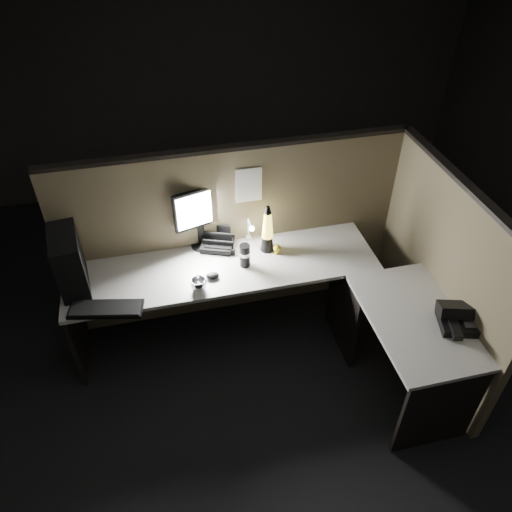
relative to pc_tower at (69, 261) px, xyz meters
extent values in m
plane|color=black|center=(1.20, -0.66, -0.94)|extent=(6.00, 6.00, 0.00)
plane|color=#282623|center=(1.20, 2.34, 0.41)|extent=(6.00, 0.00, 6.00)
cube|color=brown|center=(1.20, 0.27, -0.19)|extent=(2.66, 0.06, 1.50)
cube|color=brown|center=(2.53, -0.56, -0.19)|extent=(0.06, 1.66, 1.50)
cube|color=#A8A79F|center=(1.05, -0.06, -0.23)|extent=(2.30, 0.60, 0.03)
cube|color=#A8A79F|center=(2.20, -0.86, -0.23)|extent=(0.60, 1.00, 0.03)
cube|color=black|center=(-0.08, -0.06, -0.59)|extent=(0.03, 0.55, 0.70)
cube|color=black|center=(2.20, -1.34, -0.59)|extent=(0.55, 0.03, 0.70)
cube|color=black|center=(1.92, -0.36, -0.59)|extent=(0.03, 0.55, 0.70)
cube|color=black|center=(0.00, 0.00, 0.00)|extent=(0.23, 0.43, 0.43)
cylinder|color=black|center=(0.94, 0.22, -0.21)|extent=(0.17, 0.17, 0.01)
cube|color=black|center=(0.94, 0.24, -0.11)|extent=(0.05, 0.05, 0.19)
cube|color=black|center=(0.94, 0.24, 0.13)|extent=(0.38, 0.14, 0.32)
cube|color=white|center=(0.94, 0.22, 0.13)|extent=(0.33, 0.10, 0.27)
cube|color=black|center=(0.21, -0.31, -0.20)|extent=(0.51, 0.26, 0.02)
ellipsoid|color=black|center=(0.96, -0.16, -0.19)|extent=(0.10, 0.07, 0.04)
cube|color=silver|center=(1.31, 0.22, -0.20)|extent=(0.04, 0.05, 0.03)
cylinder|color=silver|center=(1.31, 0.22, -0.10)|extent=(0.01, 0.01, 0.17)
cylinder|color=silver|center=(1.31, 0.17, -0.02)|extent=(0.01, 0.11, 0.01)
sphere|color=white|center=(1.31, 0.10, -0.02)|extent=(0.04, 0.04, 0.04)
cube|color=black|center=(1.05, 0.18, -0.19)|extent=(0.30, 0.28, 0.05)
cube|color=black|center=(1.05, 0.15, -0.15)|extent=(0.23, 0.10, 0.09)
cube|color=black|center=(1.05, 0.26, -0.11)|extent=(0.23, 0.10, 0.16)
cone|color=black|center=(1.42, 0.07, -0.15)|extent=(0.11, 0.11, 0.13)
cone|color=#FFE543|center=(1.42, 0.07, 0.02)|extent=(0.09, 0.09, 0.21)
sphere|color=maroon|center=(1.42, 0.07, -0.05)|extent=(0.04, 0.04, 0.04)
sphere|color=maroon|center=(1.42, 0.07, 0.03)|extent=(0.03, 0.03, 0.03)
cone|color=black|center=(1.42, 0.07, 0.15)|extent=(0.05, 0.05, 0.06)
cylinder|color=black|center=(1.21, -0.07, -0.12)|extent=(0.08, 0.08, 0.18)
imported|color=#B8B9C0|center=(0.84, -0.25, -0.17)|extent=(0.13, 0.13, 0.09)
sphere|color=gold|center=(1.48, 0.00, -0.16)|extent=(0.06, 0.06, 0.06)
cube|color=white|center=(1.32, 0.24, 0.27)|extent=(0.20, 0.00, 0.28)
cube|color=black|center=(2.44, -0.98, -0.19)|extent=(0.31, 0.29, 0.06)
cube|color=black|center=(2.44, -0.93, -0.12)|extent=(0.29, 0.22, 0.12)
cube|color=black|center=(2.36, -1.04, -0.15)|extent=(0.11, 0.20, 0.04)
cube|color=#3F3F42|center=(2.50, -1.01, -0.15)|extent=(0.14, 0.14, 0.00)
camera|label=1|loc=(0.65, -2.81, 2.22)|focal=35.00mm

